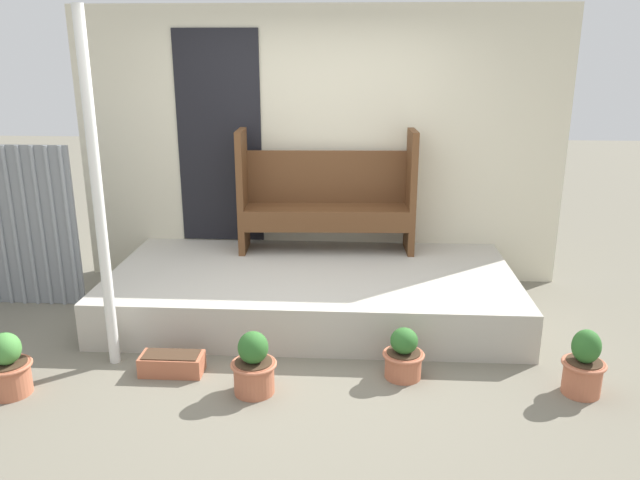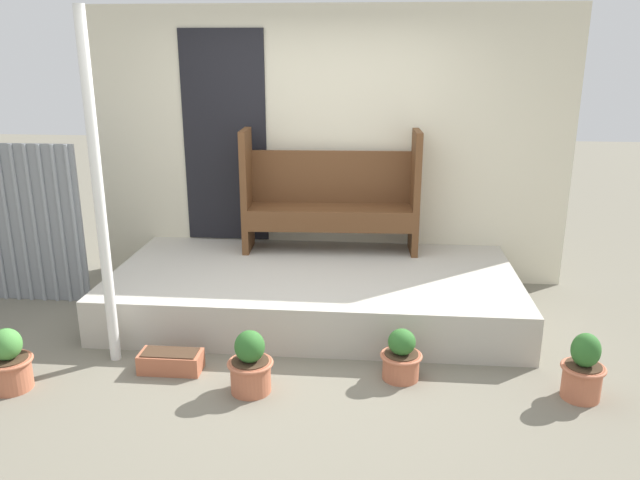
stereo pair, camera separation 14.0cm
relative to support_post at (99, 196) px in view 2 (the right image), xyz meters
The scene contains 10 objects.
ground_plane 1.83m from the support_post, ahead, with size 24.00×24.00×0.00m, color #706B5B.
porch_slab 2.00m from the support_post, 35.82° to the left, with size 3.43×1.73×0.38m.
house_wall 2.32m from the support_post, 54.59° to the left, with size 4.63×0.08×2.60m.
support_post is the anchor object (origin of this frame).
bench 2.22m from the support_post, 47.70° to the left, with size 1.63×0.47×1.13m.
flower_pot_left 1.27m from the support_post, 137.70° to the right, with size 0.31×0.31×0.44m.
flower_pot_middle 1.56m from the support_post, 18.33° to the right, with size 0.31×0.31×0.44m.
flower_pot_right 2.36m from the support_post, ahead, with size 0.29×0.29×0.37m.
flower_pot_far_right 3.44m from the support_post, ahead, with size 0.29×0.29×0.46m.
planter_box_rect 1.26m from the support_post, 16.76° to the right, with size 0.44×0.20×0.15m.
Camera 2 is at (0.55, -4.16, 2.20)m, focal length 35.00 mm.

